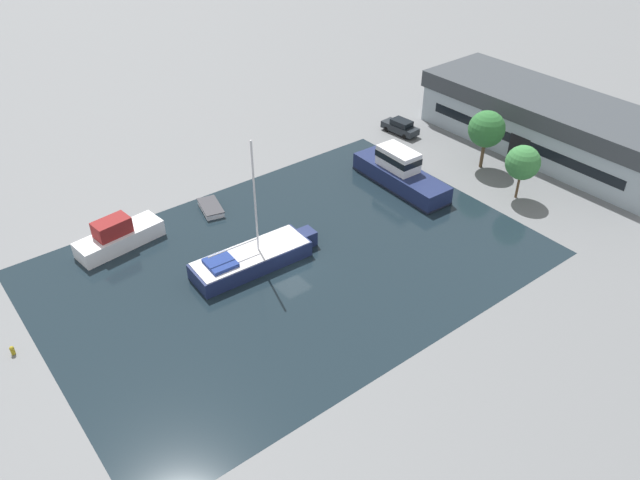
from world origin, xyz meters
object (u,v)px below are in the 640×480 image
object	(u,v)px
cabin_boat	(118,236)
parked_car	(400,127)
quay_tree_near_building	(487,129)
small_dinghy	(211,208)
quay_tree_by_water	(523,163)
motor_cruiser	(400,173)
warehouse_building	(548,123)
sailboat_moored	(253,258)

from	to	relation	value
cabin_boat	parked_car	bearing A→B (deg)	85.16
quay_tree_near_building	cabin_boat	bearing A→B (deg)	-105.14
small_dinghy	quay_tree_by_water	bearing A→B (deg)	-20.02
small_dinghy	motor_cruiser	bearing A→B (deg)	-10.15
quay_tree_by_water	motor_cruiser	world-z (taller)	quay_tree_by_water
warehouse_building	quay_tree_by_water	distance (m)	11.75
warehouse_building	quay_tree_near_building	bearing A→B (deg)	-100.72
quay_tree_near_building	motor_cruiser	size ratio (longest dim) A/B	0.55
quay_tree_by_water	small_dinghy	distance (m)	29.40
motor_cruiser	cabin_boat	xyz separation A→B (m)	(-7.15, -26.17, -0.34)
quay_tree_by_water	small_dinghy	world-z (taller)	quay_tree_by_water
quay_tree_near_building	cabin_boat	world-z (taller)	quay_tree_near_building
warehouse_building	cabin_boat	world-z (taller)	warehouse_building
quay_tree_by_water	parked_car	size ratio (longest dim) A/B	1.18
motor_cruiser	cabin_boat	distance (m)	27.13
sailboat_moored	motor_cruiser	distance (m)	18.72
warehouse_building	parked_car	distance (m)	15.95
sailboat_moored	cabin_boat	xyz separation A→B (m)	(-9.33, -7.58, 0.26)
quay_tree_near_building	small_dinghy	xyz separation A→B (m)	(-9.84, -26.52, -3.98)
sailboat_moored	motor_cruiser	xyz separation A→B (m)	(-2.17, 18.58, 0.59)
quay_tree_by_water	parked_car	distance (m)	17.35
warehouse_building	quay_tree_by_water	size ratio (longest dim) A/B	5.28
warehouse_building	parked_car	size ratio (longest dim) A/B	6.22
quay_tree_by_water	sailboat_moored	xyz separation A→B (m)	(-6.42, -25.88, -2.99)
parked_car	small_dinghy	world-z (taller)	parked_car
sailboat_moored	small_dinghy	size ratio (longest dim) A/B	3.02
quay_tree_by_water	quay_tree_near_building	bearing A→B (deg)	161.27
cabin_boat	quay_tree_by_water	bearing A→B (deg)	57.75
warehouse_building	small_dinghy	xyz separation A→B (m)	(-11.29, -35.20, -2.71)
quay_tree_by_water	parked_car	xyz separation A→B (m)	(-17.08, 0.97, -2.93)
parked_car	cabin_boat	size ratio (longest dim) A/B	0.60
quay_tree_by_water	cabin_boat	world-z (taller)	quay_tree_by_water
warehouse_building	small_dinghy	size ratio (longest dim) A/B	7.70
cabin_boat	small_dinghy	bearing A→B (deg)	84.34
small_dinghy	cabin_boat	world-z (taller)	cabin_boat
quay_tree_near_building	warehouse_building	bearing A→B (deg)	80.49
quay_tree_by_water	warehouse_building	bearing A→B (deg)	113.49
sailboat_moored	cabin_boat	distance (m)	12.02
quay_tree_near_building	parked_car	world-z (taller)	quay_tree_near_building
motor_cruiser	quay_tree_near_building	bearing A→B (deg)	-13.18
parked_car	sailboat_moored	xyz separation A→B (m)	(10.66, -26.84, -0.07)
parked_car	small_dinghy	bearing A→B (deg)	177.20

